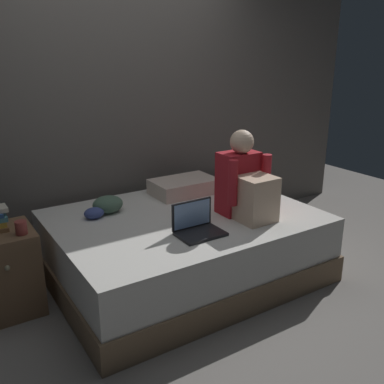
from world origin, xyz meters
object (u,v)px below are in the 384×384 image
(mug, at_px, (21,228))
(clothes_pile, at_px, (106,206))
(bed, at_px, (184,246))
(person_sitting, at_px, (245,184))
(pillow, at_px, (184,186))
(nightstand, at_px, (4,272))
(laptop, at_px, (197,226))

(mug, xyz_separation_m, clothes_pile, (0.68, 0.23, -0.05))
(bed, xyz_separation_m, mug, (-1.17, 0.13, 0.38))
(person_sitting, distance_m, pillow, 0.74)
(bed, distance_m, nightstand, 1.32)
(bed, height_order, mug, mug)
(bed, bearing_deg, mug, 173.79)
(bed, height_order, pillow, pillow)
(nightstand, distance_m, pillow, 1.62)
(person_sitting, relative_size, mug, 7.28)
(bed, xyz_separation_m, pillow, (0.28, 0.45, 0.33))
(pillow, distance_m, mug, 1.48)
(mug, bearing_deg, bed, -6.21)
(bed, relative_size, person_sitting, 3.05)
(laptop, height_order, clothes_pile, laptop)
(laptop, relative_size, clothes_pile, 0.96)
(bed, height_order, laptop, laptop)
(nightstand, relative_size, mug, 6.57)
(clothes_pile, bearing_deg, mug, -161.27)
(laptop, relative_size, mug, 3.56)
(laptop, xyz_separation_m, mug, (-1.06, 0.48, 0.06))
(person_sitting, height_order, mug, person_sitting)
(bed, distance_m, person_sitting, 0.69)
(nightstand, distance_m, person_sitting, 1.82)
(person_sitting, bearing_deg, nightstand, 163.23)
(bed, height_order, nightstand, nightstand)
(person_sitting, relative_size, laptop, 2.05)
(mug, bearing_deg, nightstand, 137.31)
(bed, bearing_deg, laptop, -107.51)
(clothes_pile, bearing_deg, person_sitting, -35.22)
(nightstand, xyz_separation_m, mug, (0.13, -0.12, 0.34))
(pillow, bearing_deg, nightstand, -172.67)
(nightstand, height_order, pillow, pillow)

